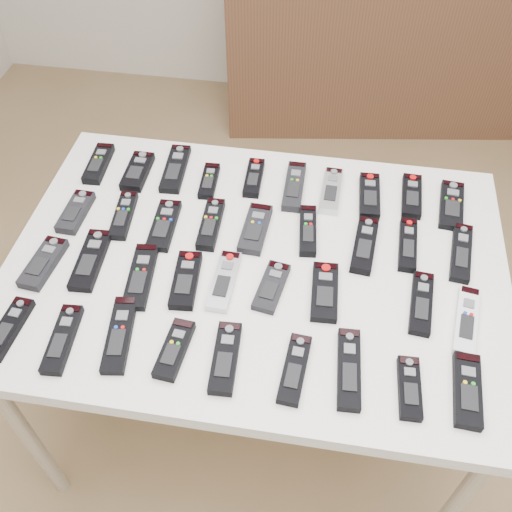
# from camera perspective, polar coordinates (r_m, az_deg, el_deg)

# --- Properties ---
(ground) EXTENTS (4.00, 4.00, 0.00)m
(ground) POSITION_cam_1_polar(r_m,az_deg,el_deg) (2.09, 4.27, -14.67)
(ground) COLOR olive
(ground) RESTS_ON ground
(table) EXTENTS (1.25, 0.88, 0.78)m
(table) POSITION_cam_1_polar(r_m,az_deg,el_deg) (1.48, 0.00, -1.99)
(table) COLOR white
(table) RESTS_ON ground
(sideboard) EXTENTS (1.66, 0.62, 0.81)m
(sideboard) POSITION_cam_1_polar(r_m,az_deg,el_deg) (3.10, 13.28, 19.41)
(sideboard) COLOR #4D2F1E
(sideboard) RESTS_ON ground
(remote_0) EXTENTS (0.06, 0.17, 0.02)m
(remote_0) POSITION_cam_1_polar(r_m,az_deg,el_deg) (1.75, -15.46, 8.90)
(remote_0) COLOR black
(remote_0) RESTS_ON table
(remote_1) EXTENTS (0.06, 0.15, 0.02)m
(remote_1) POSITION_cam_1_polar(r_m,az_deg,el_deg) (1.70, -11.76, 8.29)
(remote_1) COLOR black
(remote_1) RESTS_ON table
(remote_2) EXTENTS (0.07, 0.20, 0.02)m
(remote_2) POSITION_cam_1_polar(r_m,az_deg,el_deg) (1.69, -8.06, 8.65)
(remote_2) COLOR black
(remote_2) RESTS_ON table
(remote_3) EXTENTS (0.05, 0.14, 0.02)m
(remote_3) POSITION_cam_1_polar(r_m,az_deg,el_deg) (1.64, -4.71, 7.49)
(remote_3) COLOR black
(remote_3) RESTS_ON table
(remote_4) EXTENTS (0.05, 0.15, 0.02)m
(remote_4) POSITION_cam_1_polar(r_m,az_deg,el_deg) (1.64, -0.22, 7.82)
(remote_4) COLOR black
(remote_4) RESTS_ON table
(remote_5) EXTENTS (0.05, 0.19, 0.02)m
(remote_5) POSITION_cam_1_polar(r_m,az_deg,el_deg) (1.62, 3.83, 6.97)
(remote_5) COLOR black
(remote_5) RESTS_ON table
(remote_6) EXTENTS (0.06, 0.17, 0.02)m
(remote_6) POSITION_cam_1_polar(r_m,az_deg,el_deg) (1.61, 7.51, 6.48)
(remote_6) COLOR #B7B7BC
(remote_6) RESTS_ON table
(remote_7) EXTENTS (0.06, 0.17, 0.02)m
(remote_7) POSITION_cam_1_polar(r_m,az_deg,el_deg) (1.61, 11.28, 5.92)
(remote_7) COLOR black
(remote_7) RESTS_ON table
(remote_8) EXTENTS (0.06, 0.17, 0.02)m
(remote_8) POSITION_cam_1_polar(r_m,az_deg,el_deg) (1.64, 15.30, 5.82)
(remote_8) COLOR black
(remote_8) RESTS_ON table
(remote_9) EXTENTS (0.08, 0.18, 0.02)m
(remote_9) POSITION_cam_1_polar(r_m,az_deg,el_deg) (1.65, 18.97, 4.83)
(remote_9) COLOR black
(remote_9) RESTS_ON table
(remote_10) EXTENTS (0.06, 0.15, 0.02)m
(remote_10) POSITION_cam_1_polar(r_m,az_deg,el_deg) (1.61, -17.59, 4.22)
(remote_10) COLOR black
(remote_10) RESTS_ON table
(remote_11) EXTENTS (0.06, 0.17, 0.02)m
(remote_11) POSITION_cam_1_polar(r_m,az_deg,el_deg) (1.57, -13.10, 4.00)
(remote_11) COLOR black
(remote_11) RESTS_ON table
(remote_12) EXTENTS (0.06, 0.18, 0.02)m
(remote_12) POSITION_cam_1_polar(r_m,az_deg,el_deg) (1.52, -9.17, 3.06)
(remote_12) COLOR black
(remote_12) RESTS_ON table
(remote_13) EXTENTS (0.05, 0.18, 0.02)m
(remote_13) POSITION_cam_1_polar(r_m,az_deg,el_deg) (1.51, -4.54, 3.20)
(remote_13) COLOR black
(remote_13) RESTS_ON table
(remote_14) EXTENTS (0.07, 0.17, 0.02)m
(remote_14) POSITION_cam_1_polar(r_m,az_deg,el_deg) (1.49, -0.07, 2.75)
(remote_14) COLOR black
(remote_14) RESTS_ON table
(remote_15) EXTENTS (0.06, 0.17, 0.02)m
(remote_15) POSITION_cam_1_polar(r_m,az_deg,el_deg) (1.49, 5.21, 2.55)
(remote_15) COLOR black
(remote_15) RESTS_ON table
(remote_16) EXTENTS (0.07, 0.19, 0.02)m
(remote_16) POSITION_cam_1_polar(r_m,az_deg,el_deg) (1.48, 10.80, 1.08)
(remote_16) COLOR black
(remote_16) RESTS_ON table
(remote_17) EXTENTS (0.05, 0.18, 0.02)m
(remote_17) POSITION_cam_1_polar(r_m,az_deg,el_deg) (1.51, 14.94, 1.11)
(remote_17) COLOR black
(remote_17) RESTS_ON table
(remote_18) EXTENTS (0.07, 0.20, 0.02)m
(remote_18) POSITION_cam_1_polar(r_m,az_deg,el_deg) (1.53, 19.84, 0.33)
(remote_18) COLOR black
(remote_18) RESTS_ON table
(remote_19) EXTENTS (0.07, 0.16, 0.02)m
(remote_19) POSITION_cam_1_polar(r_m,az_deg,el_deg) (1.51, -20.48, -0.66)
(remote_19) COLOR black
(remote_19) RESTS_ON table
(remote_20) EXTENTS (0.07, 0.19, 0.02)m
(remote_20) POSITION_cam_1_polar(r_m,az_deg,el_deg) (1.48, -16.21, -0.37)
(remote_20) COLOR black
(remote_20) RESTS_ON table
(remote_21) EXTENTS (0.08, 0.20, 0.02)m
(remote_21) POSITION_cam_1_polar(r_m,az_deg,el_deg) (1.42, -11.45, -2.00)
(remote_21) COLOR black
(remote_21) RESTS_ON table
(remote_22) EXTENTS (0.07, 0.17, 0.02)m
(remote_22) POSITION_cam_1_polar(r_m,az_deg,el_deg) (1.39, -7.04, -2.40)
(remote_22) COLOR black
(remote_22) RESTS_ON table
(remote_23) EXTENTS (0.06, 0.18, 0.02)m
(remote_23) POSITION_cam_1_polar(r_m,az_deg,el_deg) (1.38, -3.21, -2.49)
(remote_23) COLOR #B7B7BC
(remote_23) RESTS_ON table
(remote_24) EXTENTS (0.08, 0.15, 0.02)m
(remote_24) POSITION_cam_1_polar(r_m,az_deg,el_deg) (1.37, 1.55, -3.09)
(remote_24) COLOR black
(remote_24) RESTS_ON table
(remote_25) EXTENTS (0.07, 0.17, 0.02)m
(remote_25) POSITION_cam_1_polar(r_m,az_deg,el_deg) (1.37, 6.88, -3.57)
(remote_25) COLOR black
(remote_25) RESTS_ON table
(remote_26) EXTENTS (0.06, 0.18, 0.02)m
(remote_26) POSITION_cam_1_polar(r_m,az_deg,el_deg) (1.39, 16.21, -4.54)
(remote_26) COLOR black
(remote_26) RESTS_ON table
(remote_27) EXTENTS (0.07, 0.19, 0.02)m
(remote_27) POSITION_cam_1_polar(r_m,az_deg,el_deg) (1.39, 20.28, -6.06)
(remote_27) COLOR silver
(remote_27) RESTS_ON table
(remote_28) EXTENTS (0.06, 0.17, 0.02)m
(remote_28) POSITION_cam_1_polar(r_m,az_deg,el_deg) (1.41, -23.49, -6.65)
(remote_28) COLOR black
(remote_28) RESTS_ON table
(remote_29) EXTENTS (0.06, 0.18, 0.02)m
(remote_29) POSITION_cam_1_polar(r_m,az_deg,el_deg) (1.35, -18.80, -7.86)
(remote_29) COLOR black
(remote_29) RESTS_ON table
(remote_30) EXTENTS (0.08, 0.20, 0.02)m
(remote_30) POSITION_cam_1_polar(r_m,az_deg,el_deg) (1.32, -13.48, -7.62)
(remote_30) COLOR black
(remote_30) RESTS_ON table
(remote_31) EXTENTS (0.06, 0.15, 0.02)m
(remote_31) POSITION_cam_1_polar(r_m,az_deg,el_deg) (1.28, -8.16, -9.22)
(remote_31) COLOR black
(remote_31) RESTS_ON table
(remote_32) EXTENTS (0.06, 0.18, 0.02)m
(remote_32) POSITION_cam_1_polar(r_m,az_deg,el_deg) (1.26, -3.08, -10.13)
(remote_32) COLOR black
(remote_32) RESTS_ON table
(remote_33) EXTENTS (0.06, 0.17, 0.02)m
(remote_33) POSITION_cam_1_polar(r_m,az_deg,el_deg) (1.24, 3.88, -11.21)
(remote_33) COLOR black
(remote_33) RESTS_ON table
(remote_34) EXTENTS (0.06, 0.19, 0.02)m
(remote_34) POSITION_cam_1_polar(r_m,az_deg,el_deg) (1.26, 9.28, -11.07)
(remote_34) COLOR black
(remote_34) RESTS_ON table
(remote_35) EXTENTS (0.05, 0.14, 0.02)m
(remote_35) POSITION_cam_1_polar(r_m,az_deg,el_deg) (1.26, 15.10, -12.62)
(remote_35) COLOR black
(remote_35) RESTS_ON table
(remote_36) EXTENTS (0.06, 0.17, 0.02)m
(remote_36) POSITION_cam_1_polar(r_m,az_deg,el_deg) (1.29, 20.38, -12.46)
(remote_36) COLOR black
(remote_36) RESTS_ON table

